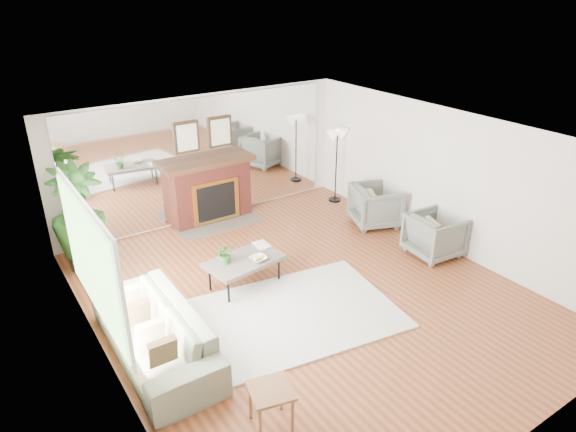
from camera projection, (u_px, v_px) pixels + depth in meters
ground at (307, 294)px, 7.95m from camera, size 7.00×7.00×0.00m
wall_left at (99, 284)px, 5.92m from camera, size 0.02×7.00×2.50m
wall_right at (447, 181)px, 8.95m from camera, size 0.02×7.00×2.50m
wall_back at (204, 159)px, 10.06m from camera, size 6.00×0.02×2.50m
mirror_panel at (204, 159)px, 10.05m from camera, size 5.40×0.04×2.40m
window_panel at (91, 261)px, 6.19m from camera, size 0.04×2.40×1.50m
fireplace at (211, 190)px, 10.13m from camera, size 1.85×0.83×2.05m
area_rug at (296, 313)px, 7.47m from camera, size 3.13×2.45×0.03m
coffee_table at (244, 261)px, 8.01m from camera, size 1.27×0.85×0.48m
sofa at (154, 333)px, 6.52m from camera, size 0.97×2.44×0.71m
armchair_back at (376, 205)px, 10.08m from camera, size 1.14×1.13×0.81m
armchair_front at (435, 235)px, 8.96m from camera, size 0.91×0.89×0.77m
side_table at (271, 395)px, 5.44m from camera, size 0.54×0.54×0.51m
potted_ficus at (78, 214)px, 8.33m from camera, size 1.09×1.09×1.83m
floor_lamp at (337, 141)px, 10.79m from camera, size 0.51×0.29×1.58m
tabletop_plant at (226, 253)px, 7.85m from camera, size 0.32×0.29×0.33m
fruit_bowl at (258, 259)px, 7.95m from camera, size 0.28×0.28×0.06m
book at (256, 247)px, 8.35m from camera, size 0.24×0.31×0.02m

